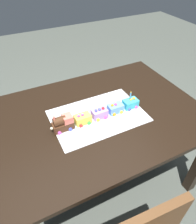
% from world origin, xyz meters
% --- Properties ---
extents(ground_plane, '(8.00, 8.00, 0.00)m').
position_xyz_m(ground_plane, '(0.00, 0.00, 0.00)').
color(ground_plane, '#474C44').
extents(dining_table, '(1.40, 1.00, 0.74)m').
position_xyz_m(dining_table, '(0.00, 0.00, 0.63)').
color(dining_table, black).
rests_on(dining_table, ground).
extents(cake_board, '(0.60, 0.40, 0.00)m').
position_xyz_m(cake_board, '(-0.01, -0.02, 0.74)').
color(cake_board, silver).
rests_on(cake_board, dining_table).
extents(cake_locomotive, '(0.14, 0.08, 0.12)m').
position_xyz_m(cake_locomotive, '(-0.26, -0.04, 0.79)').
color(cake_locomotive, '#472816').
rests_on(cake_locomotive, cake_board).
extents(cake_car_gondola_lemon, '(0.10, 0.08, 0.07)m').
position_xyz_m(cake_car_gondola_lemon, '(-0.13, -0.04, 0.77)').
color(cake_car_gondola_lemon, '#F4E04C').
rests_on(cake_car_gondola_lemon, cake_board).
extents(cake_car_flatbed_lavender, '(0.10, 0.08, 0.07)m').
position_xyz_m(cake_car_flatbed_lavender, '(-0.01, -0.04, 0.77)').
color(cake_car_flatbed_lavender, '#AD84E0').
rests_on(cake_car_flatbed_lavender, cake_board).
extents(cake_car_tanker_sky_blue, '(0.10, 0.08, 0.07)m').
position_xyz_m(cake_car_tanker_sky_blue, '(0.11, -0.04, 0.77)').
color(cake_car_tanker_sky_blue, '#669EEA').
rests_on(cake_car_tanker_sky_blue, cake_board).
extents(cake_car_hopper_turquoise, '(0.10, 0.08, 0.07)m').
position_xyz_m(cake_car_hopper_turquoise, '(0.23, -0.04, 0.77)').
color(cake_car_hopper_turquoise, '#38B7C6').
rests_on(cake_car_hopper_turquoise, cake_board).
extents(birthday_candle, '(0.01, 0.01, 0.06)m').
position_xyz_m(birthday_candle, '(0.22, -0.04, 0.85)').
color(birthday_candle, '#4CA5E5').
rests_on(birthday_candle, cake_car_hopper_turquoise).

